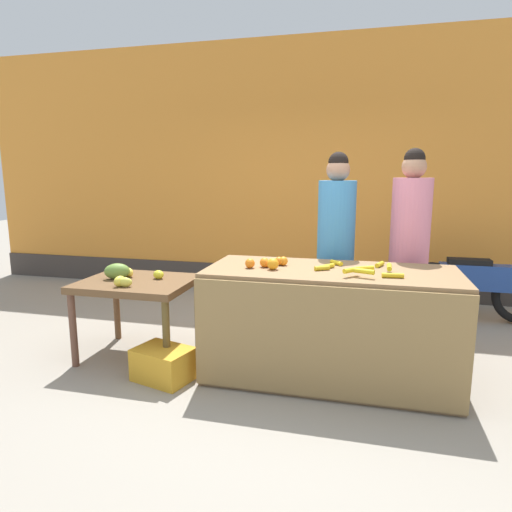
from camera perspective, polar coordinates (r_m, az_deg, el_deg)
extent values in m
plane|color=gray|center=(3.83, 2.68, -14.47)|extent=(24.00, 24.00, 0.00)
cube|color=orange|center=(6.06, 7.81, 10.96)|extent=(9.89, 0.20, 3.36)
cube|color=#3F3833|center=(6.12, 7.35, -3.20)|extent=(9.89, 0.04, 0.36)
cube|color=olive|center=(3.62, 9.45, -8.60)|extent=(1.94, 0.82, 0.89)
cube|color=olive|center=(3.22, 8.80, -11.02)|extent=(1.94, 0.03, 0.83)
cube|color=brown|center=(4.03, -15.08, -3.43)|extent=(0.96, 0.77, 0.06)
cylinder|color=brown|center=(4.09, -22.48, -8.82)|extent=(0.06, 0.06, 0.64)
cylinder|color=brown|center=(3.66, -11.46, -10.46)|extent=(0.06, 0.06, 0.64)
cylinder|color=brown|center=(4.62, -17.51, -6.33)|extent=(0.06, 0.06, 0.64)
cylinder|color=brown|center=(4.24, -7.53, -7.40)|extent=(0.06, 0.06, 0.64)
cylinder|color=gold|center=(3.44, 8.51, -1.56)|extent=(0.12, 0.10, 0.04)
cylinder|color=gold|center=(3.31, 17.20, -2.42)|extent=(0.15, 0.05, 0.04)
cylinder|color=gold|center=(3.50, 13.99, -1.55)|extent=(0.12, 0.09, 0.04)
cylinder|color=gold|center=(3.68, 15.64, -1.05)|extent=(0.08, 0.14, 0.04)
cylinder|color=yellow|center=(3.67, 10.31, -0.86)|extent=(0.11, 0.11, 0.04)
cylinder|color=gold|center=(3.51, 9.12, -1.35)|extent=(0.12, 0.15, 0.04)
cylinder|color=yellow|center=(3.24, 13.74, -1.93)|extent=(0.15, 0.08, 0.04)
cylinder|color=gold|center=(3.44, 16.79, -1.37)|extent=(0.04, 0.15, 0.04)
cylinder|color=yellow|center=(3.26, 12.19, -1.79)|extent=(0.12, 0.14, 0.04)
sphere|color=orange|center=(3.59, 3.54, -0.65)|extent=(0.07, 0.07, 0.07)
sphere|color=orange|center=(3.43, 2.20, -1.03)|extent=(0.09, 0.09, 0.09)
sphere|color=orange|center=(3.51, 1.29, -0.93)|extent=(0.07, 0.07, 0.07)
sphere|color=orange|center=(3.49, -0.78, -0.95)|extent=(0.08, 0.08, 0.08)
sphere|color=orange|center=(3.52, 1.11, -0.84)|extent=(0.08, 0.08, 0.08)
sphere|color=orange|center=(3.60, 3.06, -0.65)|extent=(0.07, 0.07, 0.07)
ellipsoid|color=yellow|center=(4.02, -12.45, -2.35)|extent=(0.12, 0.10, 0.08)
ellipsoid|color=yellow|center=(3.83, -17.15, -3.12)|extent=(0.09, 0.13, 0.09)
ellipsoid|color=yellow|center=(4.16, -16.04, -2.04)|extent=(0.13, 0.13, 0.08)
ellipsoid|color=yellow|center=(4.18, -17.36, -2.12)|extent=(0.09, 0.11, 0.07)
ellipsoid|color=#D4CF4A|center=(3.80, -16.52, -3.25)|extent=(0.13, 0.09, 0.08)
ellipsoid|color=olive|center=(4.10, -17.49, -1.89)|extent=(0.26, 0.23, 0.14)
cylinder|color=#33333D|center=(4.27, 9.95, -6.92)|extent=(0.29, 0.29, 0.70)
cylinder|color=#3F8CCC|center=(4.11, 10.29, 3.54)|extent=(0.34, 0.34, 0.86)
sphere|color=tan|center=(4.08, 10.53, 10.86)|extent=(0.21, 0.21, 0.21)
sphere|color=black|center=(4.08, 10.56, 11.82)|extent=(0.18, 0.18, 0.18)
cylinder|color=#33333D|center=(4.31, 18.62, -7.08)|extent=(0.29, 0.29, 0.71)
cylinder|color=pink|center=(4.15, 19.25, 3.45)|extent=(0.34, 0.34, 0.87)
sphere|color=tan|center=(4.12, 19.70, 10.79)|extent=(0.21, 0.21, 0.21)
sphere|color=black|center=(4.13, 19.76, 11.73)|extent=(0.18, 0.18, 0.18)
torus|color=black|center=(5.40, 21.57, -4.12)|extent=(0.65, 0.09, 0.65)
cube|color=navy|center=(5.45, 26.65, -2.44)|extent=(0.80, 0.18, 0.28)
cube|color=black|center=(5.40, 25.76, -0.74)|extent=(0.44, 0.16, 0.08)
cube|color=gold|center=(3.70, -11.84, -13.47)|extent=(0.51, 0.43, 0.26)
ellipsoid|color=tan|center=(4.42, -2.53, -7.48)|extent=(0.46, 0.44, 0.51)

